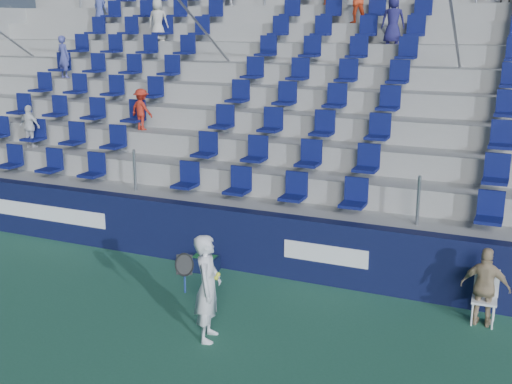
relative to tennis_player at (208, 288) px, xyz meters
The scene contains 7 objects.
ground 1.03m from the tennis_player, 148.60° to the right, with size 70.00×70.00×0.00m, color #2A634A.
sponsor_wall 2.89m from the tennis_player, 100.11° to the left, with size 24.00×0.32×1.20m.
grandstand 8.05m from the tennis_player, 93.68° to the left, with size 24.00×8.17×6.63m.
tennis_player is the anchor object (origin of this frame).
line_judge_chair 4.47m from the tennis_player, 31.52° to the left, with size 0.41×0.42×0.88m.
line_judge 4.39m from the tennis_player, 29.94° to the left, with size 0.76×0.32×1.30m, color tan.
ball_bin 2.88m from the tennis_player, 119.57° to the left, with size 0.58×0.42×0.30m.
Camera 1 is at (4.81, -7.59, 4.69)m, focal length 45.00 mm.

